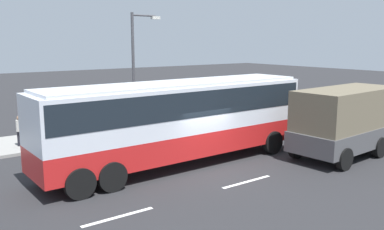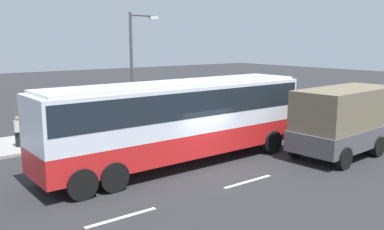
% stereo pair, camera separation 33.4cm
% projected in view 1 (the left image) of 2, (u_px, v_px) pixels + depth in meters
% --- Properties ---
extents(ground_plane, '(120.00, 120.00, 0.00)m').
position_uv_depth(ground_plane, '(206.00, 169.00, 17.50)').
color(ground_plane, '#28282B').
extents(sidewalk_curb, '(80.00, 4.00, 0.15)m').
position_uv_depth(sidewalk_curb, '(113.00, 131.00, 24.44)').
color(sidewalk_curb, gray).
rests_on(sidewalk_curb, ground_plane).
extents(lane_centreline, '(28.91, 0.16, 0.01)m').
position_uv_depth(lane_centreline, '(200.00, 195.00, 14.61)').
color(lane_centreline, white).
rests_on(lane_centreline, ground_plane).
extents(coach_bus, '(12.43, 2.89, 3.60)m').
position_uv_depth(coach_bus, '(179.00, 114.00, 17.76)').
color(coach_bus, red).
rests_on(coach_bus, ground_plane).
extents(cargo_truck, '(8.38, 3.09, 3.16)m').
position_uv_depth(cargo_truck, '(358.00, 117.00, 19.89)').
color(cargo_truck, red).
rests_on(cargo_truck, ground_plane).
extents(pedestrian_near_curb, '(0.32, 0.32, 1.53)m').
position_uv_depth(pedestrian_near_curb, '(20.00, 129.00, 20.58)').
color(pedestrian_near_curb, black).
rests_on(pedestrian_near_curb, sidewalk_curb).
extents(street_lamp, '(1.79, 0.24, 6.66)m').
position_uv_depth(street_lamp, '(136.00, 65.00, 22.80)').
color(street_lamp, '#47474C').
rests_on(street_lamp, sidewalk_curb).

